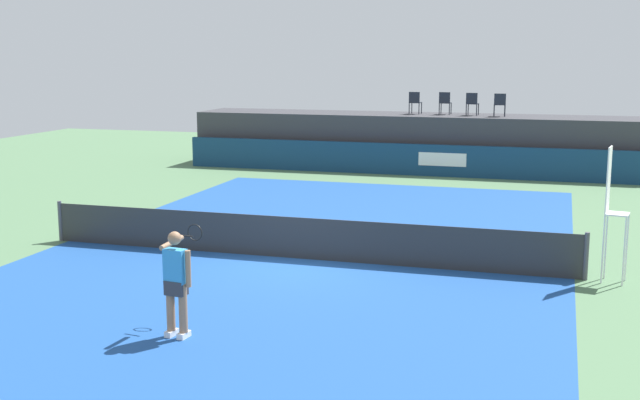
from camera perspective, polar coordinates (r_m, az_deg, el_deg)
name	(u,v)px	position (r m, az deg, el deg)	size (l,w,h in m)	color
ground_plane	(334,231)	(21.24, 0.99, -2.21)	(48.00, 48.00, 0.00)	#4C704C
court_inner	(298,258)	(18.45, -1.54, -4.12)	(12.00, 22.00, 0.00)	#1C478C
sponsor_wall	(408,159)	(31.24, 6.23, 2.85)	(18.00, 0.22, 1.20)	navy
spectator_platform	(417,142)	(32.94, 6.81, 4.10)	(18.00, 2.80, 2.20)	#38383D
spectator_chair_far_left	(415,102)	(32.92, 6.69, 6.88)	(0.48, 0.48, 0.89)	#1E232D
spectator_chair_left	(445,102)	(32.86, 8.78, 6.82)	(0.46, 0.46, 0.89)	#1E232D
spectator_chair_center	(472,103)	(32.47, 10.65, 6.73)	(0.47, 0.47, 0.89)	#1E232D
spectator_chair_right	(500,104)	(32.12, 12.52, 6.62)	(0.48, 0.48, 0.89)	#1E232D
umpire_chair	(612,205)	(17.29, 19.84, -0.33)	(0.51, 0.51, 2.76)	white
tennis_net	(298,238)	(18.34, -1.55, -2.69)	(12.40, 0.02, 0.95)	#2D2D2D
net_post_near	(60,221)	(21.07, -17.78, -1.41)	(0.10, 0.10, 1.00)	#4C4C51
net_post_far	(586,256)	(17.47, 18.20, -3.78)	(0.10, 0.10, 1.00)	#4C4C51
tennis_player	(177,280)	(13.42, -10.04, -5.55)	(0.59, 1.18, 1.77)	white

